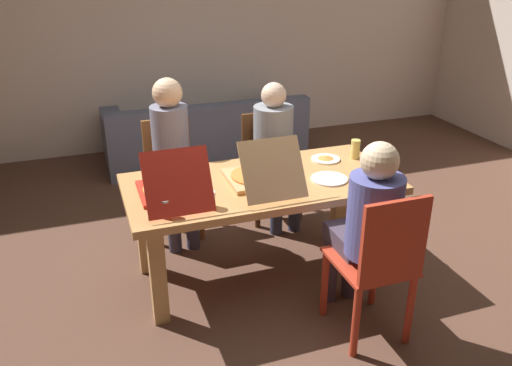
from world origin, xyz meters
name	(u,v)px	position (x,y,z in m)	size (l,w,h in m)	color
ground_plane	(261,272)	(0.00, 0.00, 0.00)	(20.00, 20.00, 0.00)	brown
back_wall	(171,23)	(0.00, 2.96, 1.39)	(7.31, 0.12, 2.77)	silver
dining_table	(261,195)	(0.00, 0.00, 0.61)	(1.81, 0.86, 0.73)	tan
chair_0	(378,264)	(0.39, -0.87, 0.52)	(0.42, 0.46, 0.97)	#B93621
person_0	(367,220)	(0.39, -0.71, 0.71)	(0.31, 0.53, 1.22)	#433644
chair_1	(270,162)	(0.39, 0.87, 0.48)	(0.45, 0.39, 0.89)	#532F16
person_1	(276,142)	(0.39, 0.74, 0.70)	(0.33, 0.52, 1.18)	#32354B
chair_2	(171,172)	(-0.45, 0.88, 0.50)	(0.40, 0.43, 0.91)	brown
person_2	(173,148)	(-0.45, 0.74, 0.75)	(0.29, 0.50, 1.28)	#383549
pizza_box_0	(259,176)	(-0.02, -0.03, 0.78)	(0.39, 0.61, 0.36)	tan
pizza_box_1	(172,188)	(-0.61, -0.03, 0.78)	(0.39, 0.60, 0.37)	red
plate_0	(326,159)	(0.58, 0.20, 0.74)	(0.21, 0.21, 0.03)	white
plate_1	(329,179)	(0.44, -0.14, 0.73)	(0.25, 0.25, 0.01)	white
drinking_glass_0	(355,149)	(0.79, 0.16, 0.80)	(0.07, 0.07, 0.14)	#E2C661
drinking_glass_1	(210,200)	(-0.42, -0.27, 0.78)	(0.07, 0.07, 0.10)	silver
drinking_glass_2	(374,176)	(0.68, -0.29, 0.78)	(0.06, 0.06, 0.11)	#E0C35D
drinking_glass_3	(165,208)	(-0.70, -0.30, 0.78)	(0.07, 0.07, 0.11)	silver
couch	(205,137)	(0.18, 2.30, 0.26)	(2.12, 0.86, 0.70)	slate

